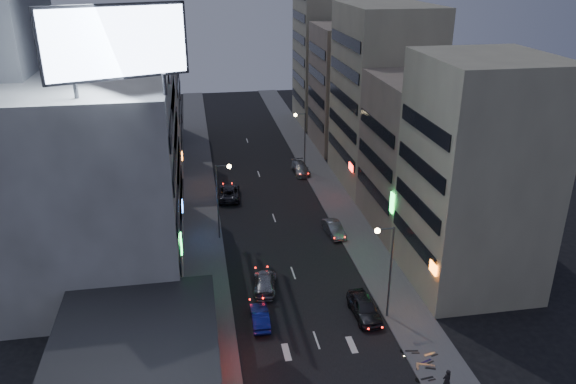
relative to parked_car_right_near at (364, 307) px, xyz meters
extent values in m
plane|color=black|center=(-4.49, -6.42, -0.81)|extent=(180.00, 180.00, 0.00)
cube|color=#4C4C4F|center=(-12.49, 23.58, -0.75)|extent=(4.00, 120.00, 0.12)
cube|color=#4C4C4F|center=(3.51, 23.58, -0.75)|extent=(4.00, 120.00, 0.12)
cube|color=#B0AA8A|center=(-18.49, -4.42, 0.99)|extent=(8.00, 12.00, 3.60)
cube|color=black|center=(-17.49, -4.42, 2.94)|extent=(11.00, 13.00, 0.25)
cube|color=black|center=(-13.39, -4.42, 2.29)|extent=(0.12, 4.00, 0.90)
cube|color=#FF1E14|center=(-13.31, -4.42, 2.29)|extent=(0.04, 3.70, 0.70)
cube|color=silver|center=(-21.49, 13.58, 8.19)|extent=(14.00, 24.00, 18.00)
cube|color=#B0AA8A|center=(10.51, 4.08, 9.19)|extent=(10.00, 11.00, 20.00)
cube|color=gray|center=(11.01, 15.58, 7.19)|extent=(11.00, 12.00, 16.00)
cube|color=#B0AA8A|center=(10.51, 28.58, 10.19)|extent=(10.00, 14.00, 22.00)
cube|color=silver|center=(-19.99, 38.58, 9.19)|extent=(11.00, 10.00, 20.00)
cube|color=slate|center=(-20.49, 51.58, 6.69)|extent=(12.00, 10.00, 15.00)
cube|color=gray|center=(11.01, 43.58, 8.19)|extent=(11.00, 12.00, 18.00)
cube|color=#B0AA8A|center=(11.51, 57.58, 11.19)|extent=(12.00, 12.00, 24.00)
cylinder|color=#595B60|center=(-20.49, 3.58, 17.94)|extent=(0.30, 0.30, 1.50)
cylinder|color=#595B60|center=(-14.49, 3.58, 17.94)|extent=(0.30, 0.30, 1.50)
cube|color=black|center=(-17.49, 3.58, 20.89)|extent=(9.52, 3.75, 5.00)
cube|color=#BFD4FF|center=(-17.42, 3.38, 20.89)|extent=(9.04, 3.34, 4.60)
cylinder|color=#595B60|center=(1.81, -0.42, 3.31)|extent=(0.16, 0.16, 8.00)
cylinder|color=#595B60|center=(1.11, -0.42, 7.21)|extent=(1.40, 0.10, 0.10)
sphere|color=#FFD88C|center=(0.51, -0.42, 7.11)|extent=(0.44, 0.44, 0.44)
cylinder|color=#595B60|center=(-10.79, 15.58, 3.31)|extent=(0.16, 0.16, 8.00)
cylinder|color=#595B60|center=(-10.09, 15.58, 7.21)|extent=(1.40, 0.10, 0.10)
sphere|color=#FFD88C|center=(-9.49, 15.58, 7.11)|extent=(0.44, 0.44, 0.44)
cylinder|color=#595B60|center=(1.81, 33.58, 3.31)|extent=(0.16, 0.16, 8.00)
cylinder|color=#595B60|center=(1.11, 33.58, 7.21)|extent=(1.40, 0.10, 0.10)
sphere|color=#FFD88C|center=(0.51, 33.58, 7.11)|extent=(0.44, 0.44, 0.44)
imported|color=#2B2C30|center=(0.00, 0.00, 0.00)|extent=(2.08, 4.82, 1.62)
imported|color=gray|center=(1.11, 14.52, -0.13)|extent=(1.86, 4.25, 1.36)
imported|color=#2B2B31|center=(-9.01, 26.08, -0.05)|extent=(2.93, 5.62, 1.51)
imported|color=gray|center=(1.11, 32.86, -0.11)|extent=(2.06, 4.87, 1.40)
imported|color=navy|center=(-8.48, 0.41, -0.17)|extent=(1.44, 3.92, 1.28)
imported|color=#95979D|center=(-7.42, 5.30, -0.13)|extent=(2.64, 4.92, 1.36)
imported|color=black|center=(2.82, -9.34, 0.19)|extent=(0.71, 0.54, 1.76)
camera|label=1|loc=(-12.61, -36.61, 26.25)|focal=35.00mm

